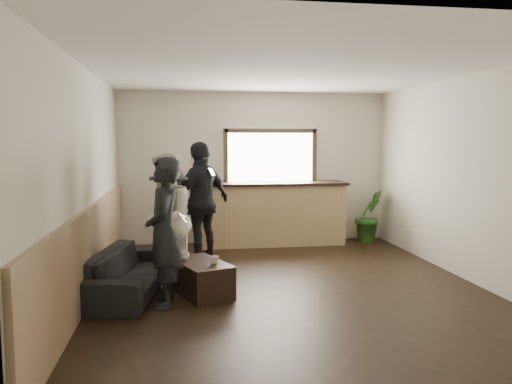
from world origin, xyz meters
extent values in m
cube|color=black|center=(0.00, 0.00, 0.00)|extent=(5.00, 6.00, 0.01)
cube|color=silver|center=(0.00, 0.00, 2.80)|extent=(5.00, 6.00, 0.01)
cube|color=beige|center=(0.00, 3.00, 1.40)|extent=(5.00, 0.01, 2.80)
cube|color=beige|center=(0.00, -3.00, 1.40)|extent=(5.00, 0.01, 2.80)
cube|color=beige|center=(-2.50, 0.00, 1.40)|extent=(0.01, 6.00, 2.80)
cube|color=beige|center=(2.50, 0.00, 1.40)|extent=(0.01, 6.00, 2.80)
cube|color=#957454|center=(-2.47, 0.00, 0.55)|extent=(0.06, 5.90, 1.10)
cube|color=tan|center=(0.30, 2.68, 0.55)|extent=(2.60, 0.60, 1.10)
cube|color=black|center=(0.30, 2.68, 1.12)|extent=(2.70, 0.68, 0.05)
cube|color=white|center=(0.30, 2.96, 1.60)|extent=(1.60, 0.06, 0.90)
cube|color=#3F3326|center=(0.30, 2.93, 2.09)|extent=(1.72, 0.08, 0.08)
cube|color=#3F3326|center=(-0.54, 2.93, 1.60)|extent=(0.08, 0.08, 1.06)
cube|color=#3F3326|center=(1.14, 2.93, 1.60)|extent=(0.08, 0.08, 1.06)
imported|color=black|center=(-2.01, 0.01, 0.27)|extent=(1.06, 1.98, 0.55)
cube|color=black|center=(-1.13, -0.14, 0.20)|extent=(0.81, 1.04, 0.41)
imported|color=silver|center=(-1.34, -0.03, 0.46)|extent=(0.17, 0.17, 0.10)
imported|color=silver|center=(-0.97, -0.25, 0.45)|extent=(0.14, 0.14, 0.09)
imported|color=#2D6623|center=(2.15, 2.65, 0.50)|extent=(0.65, 0.57, 1.00)
imported|color=black|center=(-1.56, -0.52, 0.86)|extent=(0.41, 0.63, 1.72)
cube|color=black|center=(-1.34, -0.52, 1.02)|extent=(0.09, 0.07, 0.12)
cube|color=#D4DFF9|center=(-1.34, -0.52, 1.02)|extent=(0.08, 0.06, 0.11)
imported|color=beige|center=(-1.56, 0.32, 0.87)|extent=(0.77, 0.93, 1.75)
cube|color=black|center=(-1.34, 0.29, 0.95)|extent=(0.10, 0.08, 0.12)
cube|color=#D4DFF9|center=(-1.34, 0.29, 0.95)|extent=(0.08, 0.07, 0.11)
imported|color=black|center=(-1.54, 1.05, 0.78)|extent=(0.84, 1.13, 1.57)
cube|color=black|center=(-1.33, 0.99, 0.98)|extent=(0.11, 0.09, 0.12)
cube|color=#D4DFF9|center=(-1.33, 0.98, 0.98)|extent=(0.09, 0.08, 0.11)
imported|color=black|center=(-1.04, 1.59, 0.95)|extent=(1.13, 1.09, 1.90)
cube|color=black|center=(-0.89, 1.43, 1.43)|extent=(0.11, 0.12, 0.12)
cube|color=#D4DFF9|center=(-0.89, 1.43, 1.43)|extent=(0.10, 0.10, 0.11)
camera|label=1|loc=(-1.36, -6.24, 1.90)|focal=35.00mm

